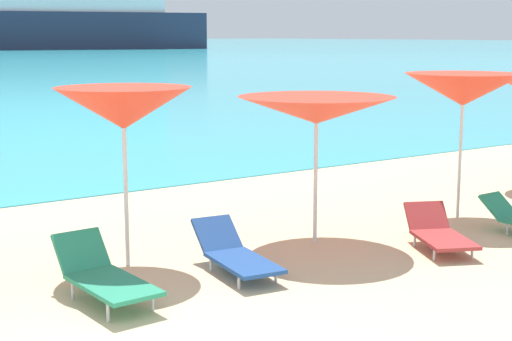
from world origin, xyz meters
TOP-DOWN VIEW (x-y plane):
  - umbrella_5 at (1.59, 3.87)m, footprint 1.76×1.76m
  - umbrella_6 at (4.36, 3.36)m, footprint 2.27×2.27m
  - umbrella_7 at (7.31, 3.23)m, footprint 1.94×1.94m
  - lounge_chair_0 at (2.59, 2.80)m, footprint 0.79×1.71m
  - lounge_chair_1 at (5.56, 2.06)m, footprint 1.15×1.51m
  - lounge_chair_7 at (0.75, 2.74)m, footprint 0.70×1.65m
  - cruise_ship at (50.45, 149.34)m, footprint 70.32×25.27m

SIDE VIEW (x-z plane):
  - lounge_chair_1 at x=5.56m, z-range -0.04..0.53m
  - lounge_chair_0 at x=2.59m, z-range -0.04..0.54m
  - lounge_chair_7 at x=0.75m, z-range -0.03..0.65m
  - umbrella_6 at x=4.36m, z-range 0.87..3.02m
  - umbrella_5 at x=1.59m, z-range 0.90..3.26m
  - umbrella_7 at x=7.31m, z-range 0.93..3.32m
  - cruise_ship at x=50.45m, z-range -2.63..20.58m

